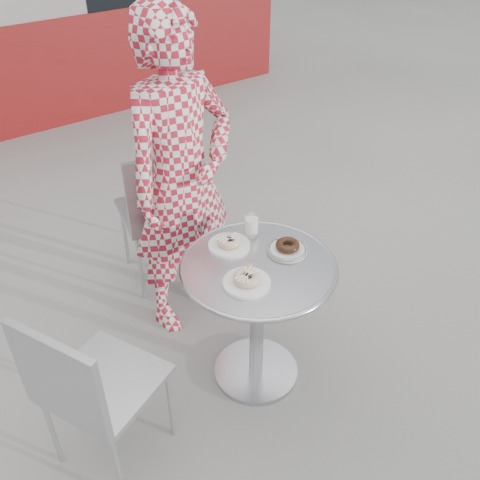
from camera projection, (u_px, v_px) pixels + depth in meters
ground at (257, 363)px, 2.85m from camera, size 60.00×60.00×0.00m
bistro_table at (258, 294)px, 2.48m from camera, size 0.71×0.71×0.72m
chair_far at (162, 237)px, 3.30m from camera, size 0.53×0.53×0.93m
chair_left at (109, 412)px, 2.28m from camera, size 0.56×0.55×0.88m
seated_person at (182, 181)px, 2.69m from camera, size 0.68×0.49×1.73m
plate_far at (229, 243)px, 2.48m from camera, size 0.20×0.20×0.05m
plate_near at (247, 279)px, 2.26m from camera, size 0.21×0.21×0.05m
plate_checker at (287, 248)px, 2.46m from camera, size 0.19×0.19×0.05m
milk_cup at (251, 226)px, 2.54m from camera, size 0.07×0.07×0.11m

